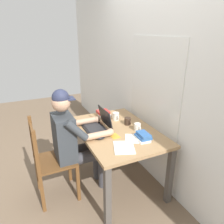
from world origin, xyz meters
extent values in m
plane|color=brown|center=(0.00, 0.00, 0.00)|extent=(8.00, 8.00, 0.00)
cube|color=silver|center=(0.00, 0.49, 1.30)|extent=(6.00, 0.04, 2.60)
cube|color=silver|center=(0.00, 0.47, 1.19)|extent=(0.96, 0.01, 1.09)
cube|color=beige|center=(0.00, 0.46, 0.62)|extent=(1.02, 0.06, 0.04)
cube|color=#9E7A51|center=(0.00, 0.00, 0.70)|extent=(1.20, 0.83, 0.03)
cube|color=#4C4742|center=(-0.55, -0.36, 0.34)|extent=(0.06, 0.06, 0.69)
cube|color=#4C4742|center=(0.55, -0.36, 0.34)|extent=(0.06, 0.06, 0.69)
cube|color=#4C4742|center=(-0.55, 0.36, 0.34)|extent=(0.06, 0.06, 0.69)
cube|color=#4C4742|center=(0.55, 0.36, 0.34)|extent=(0.06, 0.06, 0.69)
cube|color=#33383D|center=(-0.08, -0.59, 0.72)|extent=(0.34, 0.20, 0.50)
sphere|color=tan|center=(-0.08, -0.59, 1.11)|extent=(0.19, 0.19, 0.19)
sphere|color=#282D47|center=(-0.08, -0.59, 1.16)|extent=(0.17, 0.17, 0.17)
cube|color=#282D47|center=(-0.08, -0.51, 1.14)|extent=(0.13, 0.10, 0.01)
cylinder|color=#38383D|center=(-0.17, -0.39, 0.47)|extent=(0.13, 0.40, 0.13)
cylinder|color=#38383D|center=(0.01, -0.39, 0.47)|extent=(0.13, 0.40, 0.13)
cylinder|color=#38383D|center=(-0.17, -0.19, 0.23)|extent=(0.10, 0.10, 0.47)
cylinder|color=#38383D|center=(0.01, -0.19, 0.23)|extent=(0.10, 0.10, 0.47)
cylinder|color=#33383D|center=(-0.28, -0.50, 0.87)|extent=(0.10, 0.25, 0.25)
cylinder|color=tan|center=(-0.28, -0.27, 0.77)|extent=(0.07, 0.28, 0.07)
sphere|color=tan|center=(-0.27, -0.13, 0.77)|extent=(0.08, 0.08, 0.08)
cylinder|color=#33383D|center=(0.12, -0.50, 0.87)|extent=(0.10, 0.25, 0.25)
cylinder|color=tan|center=(0.12, -0.27, 0.77)|extent=(0.07, 0.28, 0.07)
sphere|color=tan|center=(0.11, -0.13, 0.77)|extent=(0.08, 0.08, 0.08)
cube|color=brown|center=(-0.08, -0.71, 0.46)|extent=(0.42, 0.42, 0.02)
cube|color=brown|center=(0.11, -0.52, 0.22)|extent=(0.04, 0.04, 0.45)
cube|color=brown|center=(-0.27, -0.52, 0.22)|extent=(0.04, 0.04, 0.45)
cube|color=brown|center=(0.11, -0.90, 0.22)|extent=(0.04, 0.04, 0.45)
cube|color=brown|center=(-0.27, -0.90, 0.22)|extent=(0.04, 0.04, 0.45)
cube|color=brown|center=(0.11, -0.90, 0.71)|extent=(0.04, 0.04, 0.48)
cube|color=brown|center=(-0.27, -0.90, 0.71)|extent=(0.04, 0.04, 0.48)
cube|color=brown|center=(-0.08, -0.90, 0.59)|extent=(0.36, 0.02, 0.04)
cube|color=brown|center=(-0.08, -0.90, 0.73)|extent=(0.36, 0.02, 0.04)
cube|color=brown|center=(-0.08, -0.90, 0.87)|extent=(0.36, 0.02, 0.04)
cube|color=black|center=(-0.12, -0.23, 0.73)|extent=(0.33, 0.23, 0.02)
cube|color=#2B2B2D|center=(-0.12, -0.23, 0.74)|extent=(0.29, 0.17, 0.00)
cube|color=black|center=(-0.12, -0.09, 0.84)|extent=(0.33, 0.05, 0.22)
cube|color=#99A8B2|center=(-0.12, -0.09, 0.84)|extent=(0.29, 0.04, 0.19)
ellipsoid|color=black|center=(0.13, -0.26, 0.74)|extent=(0.06, 0.10, 0.03)
cylinder|color=silver|center=(-0.26, 0.11, 0.77)|extent=(0.08, 0.08, 0.10)
torus|color=silver|center=(-0.21, 0.11, 0.77)|extent=(0.05, 0.01, 0.05)
cylinder|color=#38281E|center=(-0.08, 0.18, 0.76)|extent=(0.08, 0.08, 0.09)
torus|color=#38281E|center=(-0.03, 0.18, 0.77)|extent=(0.05, 0.01, 0.05)
cylinder|color=silver|center=(0.11, 0.21, 0.76)|extent=(0.08, 0.08, 0.09)
torus|color=silver|center=(0.16, 0.21, 0.77)|extent=(0.05, 0.01, 0.05)
cube|color=white|center=(0.32, 0.14, 0.73)|extent=(0.20, 0.14, 0.02)
cube|color=#2D5B9E|center=(0.33, 0.15, 0.76)|extent=(0.17, 0.13, 0.02)
cube|color=#2D5B9E|center=(0.33, 0.15, 0.78)|extent=(0.17, 0.11, 0.03)
cube|color=white|center=(-0.42, 0.03, 0.74)|extent=(0.16, 0.15, 0.03)
cube|color=white|center=(-0.43, 0.01, 0.76)|extent=(0.15, 0.14, 0.02)
cube|color=#BC332D|center=(-0.43, 0.01, 0.79)|extent=(0.15, 0.15, 0.03)
cube|color=white|center=(0.39, -0.11, 0.73)|extent=(0.30, 0.27, 0.01)
cube|color=white|center=(0.27, 0.05, 0.72)|extent=(0.24, 0.22, 0.01)
cube|color=gold|center=(0.13, -0.09, 0.72)|extent=(0.13, 0.10, 0.00)
camera|label=1|loc=(2.00, -0.99, 1.81)|focal=34.37mm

